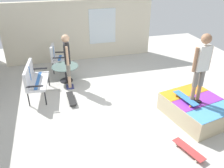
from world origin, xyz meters
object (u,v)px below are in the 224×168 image
object	(u,v)px
person_skater	(201,64)
skateboard_spare	(189,150)
skate_ramp	(197,108)
patio_bench	(34,78)
patio_chair_near_house	(56,56)
person_watching	(67,58)
patio_table	(65,70)
skateboard_by_bench	(71,98)
skateboard_on_ramp	(186,98)

from	to	relation	value
person_skater	skateboard_spare	xyz separation A→B (m)	(-1.11, 0.76, -1.49)
skate_ramp	patio_bench	world-z (taller)	patio_bench
person_skater	skate_ramp	bearing A→B (deg)	-81.45
patio_bench	patio_chair_near_house	distance (m)	1.85
skate_ramp	person_watching	world-z (taller)	person_watching
patio_table	person_watching	bearing A→B (deg)	-172.07
patio_chair_near_house	patio_table	distance (m)	0.99
patio_chair_near_house	skateboard_spare	bearing A→B (deg)	-154.12
skate_ramp	skateboard_spare	bearing A→B (deg)	140.57
patio_table	skateboard_spare	bearing A→B (deg)	-151.58
skate_ramp	patio_table	distance (m)	4.40
patio_bench	patio_chair_near_house	xyz separation A→B (m)	(1.68, -0.77, -0.00)
patio_chair_near_house	skateboard_spare	world-z (taller)	patio_chair_near_house
skateboard_by_bench	skateboard_spare	world-z (taller)	same
patio_table	patio_bench	bearing A→B (deg)	126.59
patio_chair_near_house	skateboard_spare	xyz separation A→B (m)	(-5.10, -2.47, -0.53)
skate_ramp	patio_table	xyz separation A→B (m)	(3.03, 3.18, 0.15)
skateboard_by_bench	skateboard_on_ramp	world-z (taller)	skateboard_on_ramp
skateboard_on_ramp	patio_bench	bearing A→B (deg)	59.68
patio_chair_near_house	skateboard_spare	size ratio (longest dim) A/B	1.24
patio_bench	patio_table	xyz separation A→B (m)	(0.74, -1.00, -0.21)
patio_bench	skateboard_by_bench	distance (m)	1.30
patio_chair_near_house	person_watching	xyz separation A→B (m)	(-1.44, -0.29, 0.45)
patio_chair_near_house	person_watching	world-z (taller)	person_watching
person_watching	skateboard_spare	distance (m)	4.38
skateboard_spare	skateboard_on_ramp	bearing A→B (deg)	-25.04
person_watching	skateboard_by_bench	distance (m)	1.30
skateboard_by_bench	patio_chair_near_house	bearing A→B (deg)	5.90
person_skater	skateboard_on_ramp	bearing A→B (deg)	65.63
skate_ramp	patio_table	world-z (taller)	patio_table
skateboard_by_bench	patio_bench	bearing A→B (deg)	58.80
person_watching	patio_bench	bearing A→B (deg)	102.77
skate_ramp	patio_bench	bearing A→B (deg)	61.23
skateboard_on_ramp	skateboard_spare	bearing A→B (deg)	154.96
skateboard_on_ramp	skateboard_by_bench	bearing A→B (deg)	60.01
skate_ramp	skateboard_on_ramp	world-z (taller)	skateboard_on_ramp
skate_ramp	patio_chair_near_house	size ratio (longest dim) A/B	2.26
person_watching	person_skater	size ratio (longest dim) A/B	1.00
patio_table	skateboard_on_ramp	xyz separation A→B (m)	(-2.97, -2.81, 0.20)
skateboard_by_bench	skateboard_spare	xyz separation A→B (m)	(-2.81, -2.24, 0.00)
skate_ramp	skateboard_by_bench	world-z (taller)	skate_ramp
patio_table	skateboard_on_ramp	bearing A→B (deg)	-136.52
skate_ramp	person_skater	xyz separation A→B (m)	(-0.03, 0.17, 1.32)
patio_chair_near_house	patio_bench	bearing A→B (deg)	155.20
person_skater	skateboard_on_ramp	size ratio (longest dim) A/B	2.18
patio_chair_near_house	patio_table	world-z (taller)	patio_chair_near_house
skate_ramp	patio_chair_near_house	distance (m)	5.24
skate_ramp	person_watching	bearing A→B (deg)	50.84
person_watching	skateboard_by_bench	xyz separation A→B (m)	(-0.85, 0.05, -0.97)
patio_bench	skateboard_on_ramp	world-z (taller)	patio_bench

